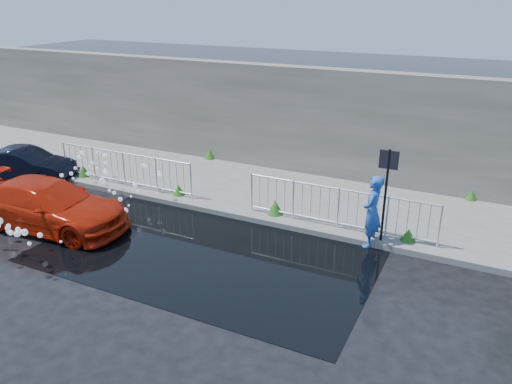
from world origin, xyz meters
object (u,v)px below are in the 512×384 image
at_px(red_car, 48,205).
at_px(dark_car, 26,165).
at_px(sign_post, 387,181).
at_px(person, 372,212).

bearing_deg(red_car, dark_car, 51.53).
distance_m(sign_post, red_car, 8.72).
xyz_separation_m(sign_post, dark_car, (-11.75, -0.50, -1.18)).
distance_m(sign_post, dark_car, 11.82).
bearing_deg(dark_car, person, -102.64).
xyz_separation_m(sign_post, red_car, (-8.18, -2.82, -1.08)).
xyz_separation_m(red_car, person, (7.93, 2.72, 0.28)).
bearing_deg(person, red_car, -68.72).
relative_size(sign_post, person, 1.36).
height_order(sign_post, dark_car, sign_post).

